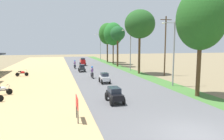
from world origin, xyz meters
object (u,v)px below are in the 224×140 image
Objects in this scene: median_tree_fifth at (107,34)px; median_tree_second at (140,24)px; median_tree_nearest at (201,19)px; median_tree_fourth at (113,34)px; car_sedan_black at (114,94)px; car_hatchback_white at (104,78)px; streetlamp_far at (100,45)px; car_hatchback_charcoal at (82,68)px; street_signboard at (77,104)px; car_van_red at (83,61)px; motorbike_foreground_rider at (92,72)px; parked_motorbike_third at (22,73)px; parked_motorbike_second at (2,90)px; streetlamp_near at (174,49)px; streetlamp_mid at (130,47)px; median_tree_third at (118,34)px; motorbike_ahead_second at (75,65)px; utility_pole_near at (165,45)px.

median_tree_second is at bearing -89.93° from median_tree_fifth.
median_tree_fourth is at bearing 89.02° from median_tree_nearest.
car_hatchback_white is at bearing 82.80° from car_sedan_black.
car_hatchback_charcoal is (-8.50, -25.73, -3.79)m from streetlamp_far.
street_signboard is 32.96m from car_van_red.
median_tree_nearest is at bearing -58.23° from motorbike_foreground_rider.
streetlamp_far reaches higher than street_signboard.
street_signboard reaches higher than car_hatchback_white.
street_signboard is at bearing -106.04° from median_tree_fifth.
parked_motorbike_third is 16.52m from car_van_red.
parked_motorbike_third is 0.75× the size of car_van_red.
motorbike_foreground_rider is (-7.53, 12.15, -5.95)m from median_tree_nearest.
car_van_red is (-7.18, -6.85, -6.33)m from median_tree_fifth.
streetlamp_near reaches higher than parked_motorbike_second.
streetlamp_mid reaches higher than motorbike_foreground_rider.
median_tree_second reaches higher than motorbike_foreground_rider.
parked_motorbike_second is 1.20× the size of street_signboard.
median_tree_fifth is at bearing 43.65° from car_van_red.
car_hatchback_white reaches higher than parked_motorbike_second.
streetlamp_mid reaches higher than street_signboard.
median_tree_third is 10.99m from motorbike_ahead_second.
parked_motorbike_second is 21.31m from median_tree_second.
streetlamp_mid is 3.60× the size of car_hatchback_charcoal.
streetlamp_near is 10.03m from car_sedan_black.
street_signboard is 36.60m from median_tree_fourth.
car_hatchback_white reaches higher than parked_motorbike_third.
median_tree_second is 4.39× the size of car_sedan_black.
parked_motorbike_second is at bearing -113.02° from motorbike_ahead_second.
car_hatchback_charcoal is at bearing 149.44° from utility_pole_near.
median_tree_nearest reaches higher than streetlamp_mid.
streetlamp_near is at bearing -59.47° from car_hatchback_charcoal.
car_van_red is at bearing 116.31° from median_tree_second.
utility_pole_near is at bearing 22.03° from car_hatchback_white.
streetlamp_mid is (11.32, 21.99, 3.15)m from street_signboard.
streetlamp_near is (-0.06, -31.54, -3.18)m from median_tree_fifth.
median_tree_second is 12.03m from car_hatchback_white.
median_tree_fourth is (11.49, 34.24, 5.93)m from street_signboard.
streetlamp_mid reaches higher than car_van_red.
median_tree_third reaches higher than streetlamp_far.
utility_pole_near is 4.86× the size of motorbike_ahead_second.
median_tree_nearest is (17.00, -4.86, 6.25)m from parked_motorbike_second.
streetlamp_near is 0.81× the size of utility_pole_near.
median_tree_nearest is at bearing -66.89° from car_hatchback_charcoal.
median_tree_nearest is at bearing -69.54° from motorbike_ahead_second.
streetlamp_far reaches higher than streetlamp_mid.
median_tree_fourth is (0.09, 16.12, -0.71)m from median_tree_second.
street_signboard is 0.17× the size of utility_pole_near.
streetlamp_far reaches higher than car_sedan_black.
median_tree_nearest is 5.38m from streetlamp_near.
utility_pole_near reaches higher than motorbike_foreground_rider.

